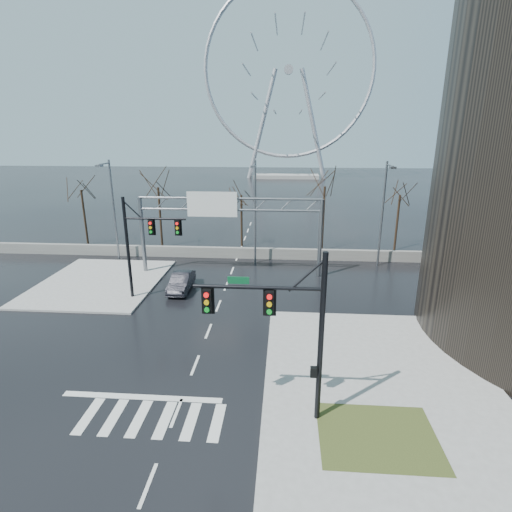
# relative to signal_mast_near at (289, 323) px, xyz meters

# --- Properties ---
(ground) EXTENTS (260.00, 260.00, 0.00)m
(ground) POSITION_rel_signal_mast_near_xyz_m (-5.14, 4.04, -4.87)
(ground) COLOR black
(ground) RESTS_ON ground
(sidewalk_right_ext) EXTENTS (12.00, 10.00, 0.15)m
(sidewalk_right_ext) POSITION_rel_signal_mast_near_xyz_m (4.86, 6.04, -4.80)
(sidewalk_right_ext) COLOR gray
(sidewalk_right_ext) RESTS_ON ground
(sidewalk_far) EXTENTS (10.00, 12.00, 0.15)m
(sidewalk_far) POSITION_rel_signal_mast_near_xyz_m (-16.14, 16.04, -4.80)
(sidewalk_far) COLOR gray
(sidewalk_far) RESTS_ON ground
(grass_strip) EXTENTS (5.00, 4.00, 0.02)m
(grass_strip) POSITION_rel_signal_mast_near_xyz_m (3.86, -0.96, -4.72)
(grass_strip) COLOR #323E1A
(grass_strip) RESTS_ON sidewalk_near
(barrier_wall) EXTENTS (52.00, 0.50, 1.10)m
(barrier_wall) POSITION_rel_signal_mast_near_xyz_m (-5.14, 24.04, -4.32)
(barrier_wall) COLOR slate
(barrier_wall) RESTS_ON ground
(signal_mast_near) EXTENTS (5.52, 0.41, 8.00)m
(signal_mast_near) POSITION_rel_signal_mast_near_xyz_m (0.00, 0.00, 0.00)
(signal_mast_near) COLOR black
(signal_mast_near) RESTS_ON ground
(signal_mast_far) EXTENTS (4.72, 0.41, 8.00)m
(signal_mast_far) POSITION_rel_signal_mast_near_xyz_m (-11.01, 13.00, -0.04)
(signal_mast_far) COLOR black
(signal_mast_far) RESTS_ON ground
(sign_gantry) EXTENTS (16.36, 0.40, 7.60)m
(sign_gantry) POSITION_rel_signal_mast_near_xyz_m (-5.52, 19.00, 0.31)
(sign_gantry) COLOR slate
(sign_gantry) RESTS_ON ground
(streetlight_left) EXTENTS (0.50, 2.55, 10.00)m
(streetlight_left) POSITION_rel_signal_mast_near_xyz_m (-17.14, 22.20, 1.01)
(streetlight_left) COLOR slate
(streetlight_left) RESTS_ON ground
(streetlight_mid) EXTENTS (0.50, 2.55, 10.00)m
(streetlight_mid) POSITION_rel_signal_mast_near_xyz_m (-3.14, 22.20, 1.01)
(streetlight_mid) COLOR slate
(streetlight_mid) RESTS_ON ground
(streetlight_right) EXTENTS (0.50, 2.55, 10.00)m
(streetlight_right) POSITION_rel_signal_mast_near_xyz_m (8.86, 22.20, 1.01)
(streetlight_right) COLOR slate
(streetlight_right) RESTS_ON ground
(tree_far_left) EXTENTS (3.50, 3.50, 7.00)m
(tree_far_left) POSITION_rel_signal_mast_near_xyz_m (-23.14, 28.04, 0.70)
(tree_far_left) COLOR black
(tree_far_left) RESTS_ON ground
(tree_left) EXTENTS (3.75, 3.75, 7.50)m
(tree_left) POSITION_rel_signal_mast_near_xyz_m (-14.14, 27.54, 1.10)
(tree_left) COLOR black
(tree_left) RESTS_ON ground
(tree_center) EXTENTS (3.25, 3.25, 6.50)m
(tree_center) POSITION_rel_signal_mast_near_xyz_m (-5.14, 28.54, 0.30)
(tree_center) COLOR black
(tree_center) RESTS_ON ground
(tree_right) EXTENTS (3.90, 3.90, 7.80)m
(tree_right) POSITION_rel_signal_mast_near_xyz_m (3.86, 27.54, 1.34)
(tree_right) COLOR black
(tree_right) RESTS_ON ground
(tree_far_right) EXTENTS (3.40, 3.40, 6.80)m
(tree_far_right) POSITION_rel_signal_mast_near_xyz_m (11.86, 28.04, 0.54)
(tree_far_right) COLOR black
(tree_far_right) RESTS_ON ground
(ferris_wheel) EXTENTS (45.00, 6.00, 50.91)m
(ferris_wheel) POSITION_rel_signal_mast_near_xyz_m (-0.14, 99.04, 21.26)
(ferris_wheel) COLOR gray
(ferris_wheel) RESTS_ON ground
(car) EXTENTS (1.54, 4.35, 1.43)m
(car) POSITION_rel_signal_mast_near_xyz_m (-8.70, 14.96, -4.16)
(car) COLOR black
(car) RESTS_ON ground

